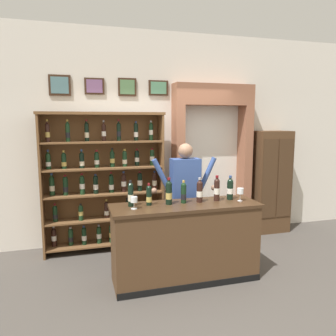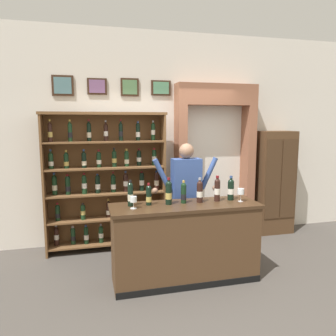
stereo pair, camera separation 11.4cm
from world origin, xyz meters
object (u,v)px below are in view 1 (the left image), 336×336
at_px(tasting_bottle_prosecco, 169,192).
at_px(tasting_bottle_vin_santo, 184,193).
at_px(side_cabinet, 270,181).
at_px(tasting_bottle_grappa, 200,191).
at_px(shopkeeper, 185,189).
at_px(tasting_bottle_riserva, 131,194).
at_px(tasting_counter, 185,242).
at_px(tasting_bottle_brunello, 149,195).
at_px(wine_glass_left, 240,192).
at_px(wine_glass_right, 134,200).
at_px(tasting_bottle_chianti, 230,189).
at_px(tasting_bottle_super_tuscan, 217,189).
at_px(wine_shelf, 104,179).

relative_size(tasting_bottle_prosecco, tasting_bottle_vin_santo, 1.16).
distance_m(side_cabinet, tasting_bottle_grappa, 2.30).
relative_size(shopkeeper, tasting_bottle_riserva, 5.32).
distance_m(tasting_counter, tasting_bottle_prosecco, 0.67).
xyz_separation_m(tasting_bottle_brunello, tasting_bottle_prosecco, (0.24, -0.02, 0.03)).
relative_size(tasting_bottle_vin_santo, tasting_bottle_grappa, 0.91).
bearing_deg(wine_glass_left, tasting_bottle_vin_santo, 172.35).
height_order(tasting_bottle_grappa, wine_glass_left, tasting_bottle_grappa).
height_order(wine_glass_left, wine_glass_right, wine_glass_left).
distance_m(tasting_bottle_riserva, tasting_bottle_chianti, 1.30).
height_order(tasting_bottle_chianti, wine_glass_left, tasting_bottle_chianti).
bearing_deg(wine_glass_right, tasting_bottle_chianti, 5.25).
bearing_deg(tasting_bottle_riserva, tasting_bottle_vin_santo, -1.58).
bearing_deg(side_cabinet, wine_glass_left, -133.83).
bearing_deg(shopkeeper, side_cabinet, 23.67).
height_order(tasting_bottle_prosecco, tasting_bottle_grappa, tasting_bottle_prosecco).
bearing_deg(tasting_bottle_super_tuscan, tasting_bottle_brunello, 179.08).
bearing_deg(shopkeeper, tasting_bottle_riserva, -151.23).
height_order(tasting_bottle_vin_santo, tasting_bottle_grappa, tasting_bottle_grappa).
bearing_deg(side_cabinet, tasting_counter, -146.42).
relative_size(tasting_bottle_prosecco, tasting_bottle_super_tuscan, 1.01).
distance_m(shopkeeper, tasting_bottle_brunello, 0.78).
height_order(shopkeeper, wine_glass_right, shopkeeper).
distance_m(tasting_counter, tasting_bottle_grappa, 0.66).
relative_size(side_cabinet, tasting_counter, 0.98).
relative_size(wine_shelf, tasting_bottle_grappa, 6.76).
bearing_deg(tasting_counter, tasting_bottle_grappa, 14.72).
distance_m(side_cabinet, tasting_bottle_chianti, 1.95).
bearing_deg(tasting_bottle_brunello, tasting_bottle_vin_santo, -1.56).
bearing_deg(tasting_bottle_brunello, tasting_bottle_super_tuscan, -0.92).
bearing_deg(tasting_bottle_chianti, wine_glass_right, -174.75).
distance_m(shopkeeper, wine_glass_right, 1.01).
distance_m(side_cabinet, wine_glass_left, 1.96).
bearing_deg(tasting_bottle_riserva, tasting_bottle_brunello, -1.63).
height_order(tasting_bottle_vin_santo, tasting_bottle_super_tuscan, tasting_bottle_super_tuscan).
xyz_separation_m(side_cabinet, tasting_bottle_chianti, (-1.44, -1.30, 0.21)).
xyz_separation_m(tasting_bottle_prosecco, tasting_bottle_super_tuscan, (0.64, 0.01, 0.00)).
bearing_deg(tasting_bottle_prosecco, tasting_bottle_super_tuscan, 0.95).
height_order(wine_shelf, tasting_bottle_brunello, wine_shelf).
height_order(tasting_bottle_vin_santo, wine_glass_right, tasting_bottle_vin_santo).
bearing_deg(tasting_counter, wine_glass_left, -2.49).
height_order(shopkeeper, tasting_bottle_prosecco, shopkeeper).
xyz_separation_m(shopkeeper, tasting_bottle_brunello, (-0.62, -0.47, 0.06)).
height_order(wine_shelf, tasting_bottle_grappa, wine_shelf).
bearing_deg(tasting_bottle_vin_santo, tasting_bottle_riserva, 178.42).
height_order(wine_shelf, wine_glass_left, wine_shelf).
distance_m(tasting_bottle_vin_santo, tasting_bottle_chianti, 0.64).
xyz_separation_m(tasting_bottle_riserva, tasting_bottle_brunello, (0.22, -0.01, -0.03)).
xyz_separation_m(shopkeeper, tasting_bottle_chianti, (0.46, -0.47, 0.08)).
distance_m(tasting_bottle_super_tuscan, wine_glass_left, 0.30).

